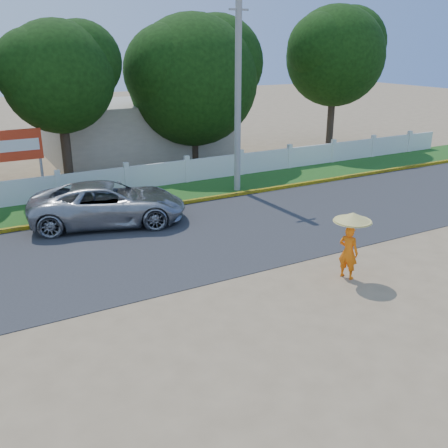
# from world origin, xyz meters

# --- Properties ---
(ground) EXTENTS (120.00, 120.00, 0.00)m
(ground) POSITION_xyz_m (0.00, 0.00, 0.00)
(ground) COLOR #9E8460
(ground) RESTS_ON ground
(road) EXTENTS (60.00, 7.00, 0.02)m
(road) POSITION_xyz_m (0.00, 4.50, 0.01)
(road) COLOR #38383A
(road) RESTS_ON ground
(grass_verge) EXTENTS (60.00, 3.50, 0.03)m
(grass_verge) POSITION_xyz_m (0.00, 9.75, 0.01)
(grass_verge) COLOR #2D601E
(grass_verge) RESTS_ON ground
(curb) EXTENTS (40.00, 0.18, 0.16)m
(curb) POSITION_xyz_m (0.00, 8.05, 0.08)
(curb) COLOR yellow
(curb) RESTS_ON ground
(fence) EXTENTS (40.00, 0.10, 1.10)m
(fence) POSITION_xyz_m (0.00, 11.20, 0.55)
(fence) COLOR silver
(fence) RESTS_ON ground
(building_near) EXTENTS (10.00, 6.00, 3.20)m
(building_near) POSITION_xyz_m (3.00, 18.00, 1.60)
(building_near) COLOR #B7AD99
(building_near) RESTS_ON ground
(utility_pole) EXTENTS (0.28, 0.28, 8.42)m
(utility_pole) POSITION_xyz_m (4.41, 8.83, 4.21)
(utility_pole) COLOR gray
(utility_pole) RESTS_ON ground
(vehicle) EXTENTS (6.11, 4.09, 1.56)m
(vehicle) POSITION_xyz_m (-1.98, 7.26, 0.78)
(vehicle) COLOR #9B9DA2
(vehicle) RESTS_ON ground
(monk_with_parasol) EXTENTS (1.07, 1.07, 1.95)m
(monk_with_parasol) POSITION_xyz_m (2.67, -0.47, 1.27)
(monk_with_parasol) COLOR orange
(monk_with_parasol) RESTS_ON ground
(billboard) EXTENTS (2.50, 0.13, 2.95)m
(billboard) POSITION_xyz_m (-4.54, 12.30, 2.14)
(billboard) COLOR gray
(billboard) RESTS_ON ground
(tree_row) EXTENTS (33.25, 8.23, 8.59)m
(tree_row) POSITION_xyz_m (1.23, 14.37, 4.76)
(tree_row) COLOR #473828
(tree_row) RESTS_ON ground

